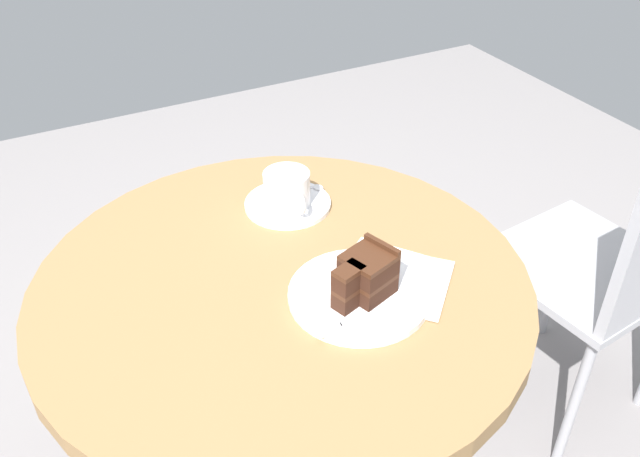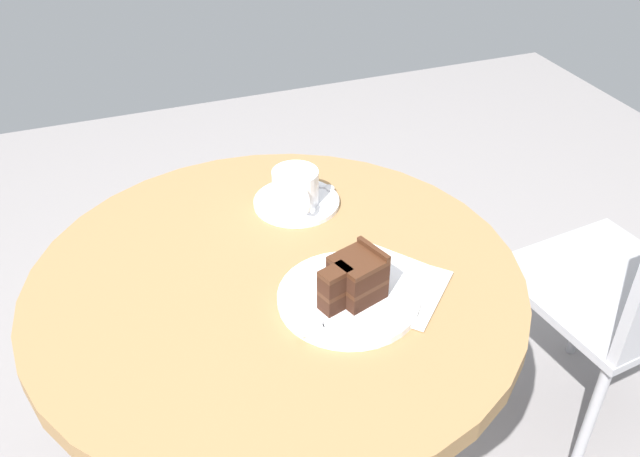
{
  "view_description": "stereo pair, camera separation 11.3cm",
  "coord_description": "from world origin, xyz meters",
  "px_view_note": "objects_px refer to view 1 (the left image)",
  "views": [
    {
      "loc": [
        0.77,
        -0.33,
        1.4
      ],
      "look_at": [
        -0.04,
        0.09,
        0.74
      ],
      "focal_mm": 38.0,
      "sensor_mm": 36.0,
      "label": 1
    },
    {
      "loc": [
        0.82,
        -0.23,
        1.4
      ],
      "look_at": [
        -0.04,
        0.09,
        0.74
      ],
      "focal_mm": 38.0,
      "sensor_mm": 36.0,
      "label": 2
    }
  ],
  "objects_px": {
    "saucer": "(288,204)",
    "cafe_chair": "(623,258)",
    "coffee_cup": "(287,188)",
    "cake_plate": "(359,295)",
    "teaspoon": "(303,187)",
    "cake_slice": "(365,275)",
    "napkin": "(393,279)",
    "fork": "(354,322)"
  },
  "relations": [
    {
      "from": "saucer",
      "to": "cafe_chair",
      "type": "bearing_deg",
      "value": 70.71
    },
    {
      "from": "coffee_cup",
      "to": "cake_plate",
      "type": "distance_m",
      "value": 0.28
    },
    {
      "from": "teaspoon",
      "to": "cake_slice",
      "type": "relative_size",
      "value": 0.87
    },
    {
      "from": "cake_plate",
      "to": "teaspoon",
      "type": "bearing_deg",
      "value": 169.15
    },
    {
      "from": "coffee_cup",
      "to": "napkin",
      "type": "bearing_deg",
      "value": 12.68
    },
    {
      "from": "cake_slice",
      "to": "fork",
      "type": "height_order",
      "value": "cake_slice"
    },
    {
      "from": "fork",
      "to": "cafe_chair",
      "type": "distance_m",
      "value": 0.78
    },
    {
      "from": "cafe_chair",
      "to": "fork",
      "type": "bearing_deg",
      "value": 1.31
    },
    {
      "from": "teaspoon",
      "to": "fork",
      "type": "relative_size",
      "value": 0.63
    },
    {
      "from": "teaspoon",
      "to": "cake_plate",
      "type": "height_order",
      "value": "teaspoon"
    },
    {
      "from": "saucer",
      "to": "teaspoon",
      "type": "height_order",
      "value": "teaspoon"
    },
    {
      "from": "coffee_cup",
      "to": "napkin",
      "type": "xyz_separation_m",
      "value": [
        0.27,
        0.06,
        -0.04
      ]
    },
    {
      "from": "teaspoon",
      "to": "napkin",
      "type": "distance_m",
      "value": 0.3
    },
    {
      "from": "coffee_cup",
      "to": "fork",
      "type": "height_order",
      "value": "coffee_cup"
    },
    {
      "from": "cake_plate",
      "to": "napkin",
      "type": "relative_size",
      "value": 0.92
    },
    {
      "from": "cake_slice",
      "to": "cafe_chair",
      "type": "distance_m",
      "value": 0.74
    },
    {
      "from": "teaspoon",
      "to": "napkin",
      "type": "xyz_separation_m",
      "value": [
        0.3,
        0.01,
        -0.01
      ]
    },
    {
      "from": "fork",
      "to": "napkin",
      "type": "height_order",
      "value": "fork"
    },
    {
      "from": "coffee_cup",
      "to": "fork",
      "type": "bearing_deg",
      "value": -8.91
    },
    {
      "from": "fork",
      "to": "saucer",
      "type": "bearing_deg",
      "value": -94.27
    },
    {
      "from": "saucer",
      "to": "coffee_cup",
      "type": "bearing_deg",
      "value": -24.47
    },
    {
      "from": "cake_plate",
      "to": "napkin",
      "type": "bearing_deg",
      "value": 99.09
    },
    {
      "from": "napkin",
      "to": "saucer",
      "type": "bearing_deg",
      "value": -168.21
    },
    {
      "from": "teaspoon",
      "to": "cafe_chair",
      "type": "height_order",
      "value": "cafe_chair"
    },
    {
      "from": "coffee_cup",
      "to": "cake_plate",
      "type": "height_order",
      "value": "coffee_cup"
    },
    {
      "from": "saucer",
      "to": "fork",
      "type": "relative_size",
      "value": 1.05
    },
    {
      "from": "coffee_cup",
      "to": "teaspoon",
      "type": "distance_m",
      "value": 0.07
    },
    {
      "from": "fork",
      "to": "cake_slice",
      "type": "bearing_deg",
      "value": -128.82
    },
    {
      "from": "napkin",
      "to": "cafe_chair",
      "type": "relative_size",
      "value": 0.28
    },
    {
      "from": "cake_slice",
      "to": "cafe_chair",
      "type": "height_order",
      "value": "cafe_chair"
    },
    {
      "from": "cake_plate",
      "to": "coffee_cup",
      "type": "bearing_deg",
      "value": 177.82
    },
    {
      "from": "fork",
      "to": "cafe_chair",
      "type": "height_order",
      "value": "cafe_chair"
    },
    {
      "from": "teaspoon",
      "to": "napkin",
      "type": "bearing_deg",
      "value": -57.39
    },
    {
      "from": "teaspoon",
      "to": "cafe_chair",
      "type": "relative_size",
      "value": 0.11
    },
    {
      "from": "cake_slice",
      "to": "napkin",
      "type": "bearing_deg",
      "value": 105.64
    },
    {
      "from": "coffee_cup",
      "to": "cafe_chair",
      "type": "relative_size",
      "value": 0.14
    },
    {
      "from": "cake_slice",
      "to": "napkin",
      "type": "xyz_separation_m",
      "value": [
        -0.02,
        0.06,
        -0.05
      ]
    },
    {
      "from": "cafe_chair",
      "to": "teaspoon",
      "type": "bearing_deg",
      "value": -29.52
    },
    {
      "from": "cake_plate",
      "to": "napkin",
      "type": "height_order",
      "value": "cake_plate"
    },
    {
      "from": "saucer",
      "to": "cake_slice",
      "type": "bearing_deg",
      "value": -1.55
    },
    {
      "from": "cafe_chair",
      "to": "cake_slice",
      "type": "bearing_deg",
      "value": -2.21
    },
    {
      "from": "teaspoon",
      "to": "cake_plate",
      "type": "xyz_separation_m",
      "value": [
        0.31,
        -0.06,
        -0.01
      ]
    }
  ]
}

